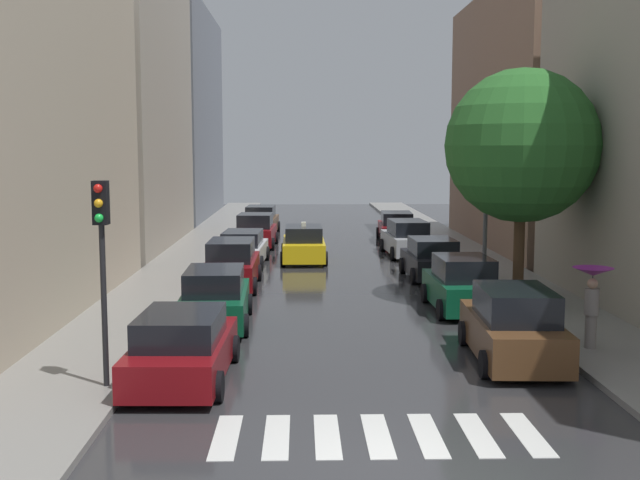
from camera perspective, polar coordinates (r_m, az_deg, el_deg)
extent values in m
cube|color=#2F2F32|center=(36.27, 0.73, -1.43)|extent=(28.00, 72.00, 0.04)
cube|color=gray|center=(36.59, -9.49, -1.30)|extent=(3.00, 72.00, 0.15)
cube|color=gray|center=(37.08, 10.83, -1.22)|extent=(3.00, 72.00, 0.15)
cube|color=silver|center=(14.39, -6.88, -14.08)|extent=(0.45, 2.20, 0.01)
cube|color=silver|center=(14.34, -3.18, -14.12)|extent=(0.45, 2.20, 0.01)
cube|color=silver|center=(14.34, 0.53, -14.11)|extent=(0.45, 2.20, 0.01)
cube|color=silver|center=(14.40, 4.22, -14.04)|extent=(0.45, 2.20, 0.01)
cube|color=silver|center=(14.51, 7.87, -13.92)|extent=(0.45, 2.20, 0.01)
cube|color=silver|center=(14.68, 11.44, -13.75)|extent=(0.45, 2.20, 0.01)
cube|color=silver|center=(14.90, 14.91, -13.53)|extent=(0.45, 2.20, 0.01)
cube|color=#9E9384|center=(42.21, -15.01, 12.85)|extent=(6.00, 15.22, 19.58)
cube|color=slate|center=(59.22, -10.93, 8.93)|extent=(6.00, 18.06, 15.09)
cube|color=#8C6B56|center=(42.10, 15.82, 8.40)|extent=(6.00, 17.00, 13.08)
cube|color=maroon|center=(17.67, -9.97, -8.30)|extent=(2.04, 4.60, 0.77)
cube|color=black|center=(17.28, -10.15, -6.26)|extent=(1.75, 2.55, 0.63)
cylinder|color=black|center=(19.33, -11.99, -7.77)|extent=(0.24, 0.65, 0.64)
cylinder|color=black|center=(19.03, -6.29, -7.89)|extent=(0.24, 0.65, 0.64)
cylinder|color=black|center=(16.52, -14.20, -10.33)|extent=(0.24, 0.65, 0.64)
cylinder|color=black|center=(16.16, -7.50, -10.57)|extent=(0.24, 0.65, 0.64)
cube|color=#0C4C2D|center=(22.87, -7.65, -4.74)|extent=(1.93, 4.51, 0.83)
cube|color=black|center=(22.51, -7.72, -2.96)|extent=(1.66, 2.50, 0.68)
cylinder|color=black|center=(24.44, -9.48, -4.68)|extent=(0.24, 0.65, 0.64)
cylinder|color=black|center=(24.31, -5.24, -4.68)|extent=(0.24, 0.65, 0.64)
cylinder|color=black|center=(21.59, -10.34, -6.21)|extent=(0.24, 0.65, 0.64)
cylinder|color=black|center=(21.43, -5.53, -6.22)|extent=(0.24, 0.65, 0.64)
cube|color=maroon|center=(28.88, -6.45, -2.27)|extent=(1.80, 4.56, 0.89)
cube|color=black|center=(28.54, -6.52, -0.74)|extent=(1.58, 2.51, 0.73)
cylinder|color=black|center=(30.50, -7.86, -2.39)|extent=(0.22, 0.64, 0.64)
cylinder|color=black|center=(30.34, -4.51, -2.39)|extent=(0.22, 0.64, 0.64)
cylinder|color=black|center=(27.56, -8.58, -3.37)|extent=(0.22, 0.64, 0.64)
cylinder|color=black|center=(27.38, -4.86, -3.39)|extent=(0.22, 0.64, 0.64)
cube|color=silver|center=(34.43, -5.62, -0.94)|extent=(1.99, 4.79, 0.75)
cube|color=black|center=(34.11, -5.67, 0.15)|extent=(1.69, 2.66, 0.61)
cylinder|color=black|center=(36.10, -6.74, -0.97)|extent=(0.25, 0.65, 0.64)
cylinder|color=black|center=(35.90, -3.91, -0.98)|extent=(0.25, 0.65, 0.64)
cylinder|color=black|center=(33.05, -7.47, -1.68)|extent=(0.25, 0.65, 0.64)
cylinder|color=black|center=(32.83, -4.37, -1.70)|extent=(0.25, 0.65, 0.64)
cube|color=maroon|center=(40.76, -4.71, 0.34)|extent=(2.08, 4.13, 0.87)
cube|color=black|center=(40.48, -4.75, 1.42)|extent=(1.78, 2.30, 0.71)
cylinder|color=black|center=(42.22, -5.83, 0.15)|extent=(0.25, 0.65, 0.64)
cylinder|color=black|center=(42.04, -3.23, 0.15)|extent=(0.25, 0.65, 0.64)
cylinder|color=black|center=(39.58, -6.28, -0.29)|extent=(0.25, 0.65, 0.64)
cylinder|color=black|center=(39.38, -3.51, -0.30)|extent=(0.25, 0.65, 0.64)
cube|color=brown|center=(46.88, -4.32, 1.16)|extent=(2.01, 4.48, 0.85)
cube|color=black|center=(46.60, -4.35, 2.07)|extent=(1.70, 2.49, 0.69)
cylinder|color=black|center=(48.44, -5.22, 1.00)|extent=(0.25, 0.65, 0.64)
cylinder|color=black|center=(48.28, -3.08, 0.99)|extent=(0.25, 0.65, 0.64)
cylinder|color=black|center=(45.57, -5.62, 0.63)|extent=(0.25, 0.65, 0.64)
cylinder|color=black|center=(45.39, -3.35, 0.63)|extent=(0.25, 0.65, 0.64)
cube|color=brown|center=(19.47, 13.87, -6.78)|extent=(2.04, 4.56, 0.90)
cube|color=black|center=(19.09, 14.08, -4.54)|extent=(1.73, 2.53, 0.74)
cylinder|color=black|center=(20.78, 10.47, -6.72)|extent=(0.25, 0.65, 0.64)
cylinder|color=black|center=(21.15, 15.41, -6.61)|extent=(0.25, 0.65, 0.64)
cylinder|color=black|center=(17.96, 11.99, -8.88)|extent=(0.25, 0.65, 0.64)
cylinder|color=black|center=(18.39, 17.67, -8.69)|extent=(0.25, 0.65, 0.64)
cube|color=#0C4C2D|center=(25.06, 10.30, -3.74)|extent=(1.89, 4.09, 0.87)
cube|color=black|center=(24.74, 10.44, -2.02)|extent=(1.64, 2.26, 0.71)
cylinder|color=black|center=(26.23, 7.70, -3.87)|extent=(0.23, 0.64, 0.64)
cylinder|color=black|center=(26.61, 11.56, -3.80)|extent=(0.23, 0.64, 0.64)
cylinder|color=black|center=(23.65, 8.86, -5.05)|extent=(0.23, 0.64, 0.64)
cylinder|color=black|center=(24.07, 13.11, -4.94)|extent=(0.23, 0.64, 0.64)
cube|color=black|center=(31.11, 8.14, -1.75)|extent=(1.97, 4.14, 0.79)
cube|color=black|center=(30.81, 8.23, -0.49)|extent=(1.69, 2.30, 0.65)
cylinder|color=black|center=(32.29, 6.05, -1.86)|extent=(0.24, 0.65, 0.64)
cylinder|color=black|center=(32.64, 9.26, -1.82)|extent=(0.24, 0.65, 0.64)
cylinder|color=black|center=(29.67, 6.89, -2.63)|extent=(0.24, 0.65, 0.64)
cylinder|color=black|center=(30.04, 10.36, -2.58)|extent=(0.24, 0.65, 0.64)
cube|color=#B2B7BF|center=(37.61, 6.35, -0.23)|extent=(2.04, 4.87, 0.85)
cube|color=black|center=(37.29, 6.43, 0.90)|extent=(1.72, 2.71, 0.69)
cylinder|color=black|center=(39.04, 4.61, -0.37)|extent=(0.25, 0.65, 0.64)
cylinder|color=black|center=(39.35, 7.22, -0.34)|extent=(0.25, 0.65, 0.64)
cylinder|color=black|center=(35.94, 5.38, -0.98)|extent=(0.25, 0.65, 0.64)
cylinder|color=black|center=(36.29, 8.21, -0.95)|extent=(0.25, 0.65, 0.64)
cube|color=maroon|center=(43.19, 5.58, 0.65)|extent=(2.04, 4.71, 0.81)
cube|color=black|center=(42.89, 5.62, 1.60)|extent=(1.72, 2.62, 0.66)
cylinder|color=black|center=(44.67, 4.28, 0.53)|extent=(0.25, 0.65, 0.64)
cylinder|color=black|center=(44.80, 6.59, 0.52)|extent=(0.25, 0.65, 0.64)
cylinder|color=black|center=(41.64, 4.49, 0.08)|extent=(0.25, 0.65, 0.64)
cylinder|color=black|center=(41.78, 6.97, 0.07)|extent=(0.25, 0.65, 0.64)
cube|color=yellow|center=(35.53, -1.20, -0.63)|extent=(1.88, 4.60, 0.80)
cube|color=black|center=(35.21, -1.20, 0.49)|extent=(1.64, 2.53, 0.65)
cube|color=#F2EDCC|center=(35.17, -1.20, 1.17)|extent=(0.20, 0.36, 0.18)
cylinder|color=black|center=(37.06, -2.66, -0.73)|extent=(0.22, 0.64, 0.64)
cylinder|color=black|center=(37.08, 0.20, -0.72)|extent=(0.22, 0.64, 0.64)
cylinder|color=black|center=(34.06, -2.73, -1.39)|extent=(0.22, 0.64, 0.64)
cylinder|color=black|center=(34.08, 0.38, -1.37)|extent=(0.22, 0.64, 0.64)
cylinder|color=gray|center=(20.70, 19.15, -6.32)|extent=(0.28, 0.28, 0.84)
cylinder|color=gray|center=(20.55, 19.23, -4.28)|extent=(0.36, 0.36, 0.66)
sphere|color=tan|center=(20.47, 19.28, -3.01)|extent=(0.26, 0.26, 0.26)
cone|color=#8C1E8C|center=(20.43, 19.31, -2.20)|extent=(1.00, 1.00, 0.20)
cylinder|color=#333338|center=(20.49, 19.27, -3.24)|extent=(0.02, 0.02, 0.76)
cylinder|color=#513823|center=(26.54, 14.31, -1.08)|extent=(0.36, 0.36, 2.92)
sphere|color=#2A6628|center=(26.31, 14.53, 6.68)|extent=(5.00, 5.00, 5.00)
cylinder|color=black|center=(16.86, -15.49, -4.67)|extent=(0.12, 0.12, 3.40)
cube|color=black|center=(16.58, -15.72, 2.64)|extent=(0.30, 0.30, 0.90)
sphere|color=red|center=(16.38, -15.91, 3.64)|extent=(0.18, 0.18, 0.18)
sphere|color=#F2A519|center=(16.40, -15.87, 2.60)|extent=(0.18, 0.18, 0.18)
sphere|color=green|center=(16.42, -15.84, 1.55)|extent=(0.18, 0.18, 0.18)
cylinder|color=#595B60|center=(29.73, 12.04, 3.87)|extent=(0.16, 0.16, 7.13)
ellipsoid|color=beige|center=(29.79, 12.22, 11.02)|extent=(0.60, 0.28, 0.24)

